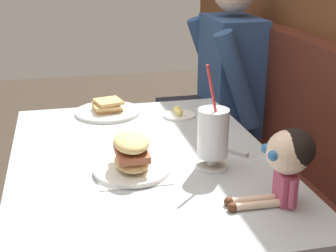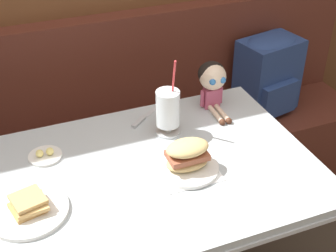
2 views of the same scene
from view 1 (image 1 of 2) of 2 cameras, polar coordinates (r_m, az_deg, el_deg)
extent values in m
cube|color=#B2BCC1|center=(1.48, -2.96, -4.34)|extent=(1.10, 0.80, 0.03)
cube|color=#B7BABF|center=(1.49, -2.95, -5.14)|extent=(1.11, 0.81, 0.02)
cylinder|color=white|center=(1.88, -7.19, 1.68)|extent=(0.25, 0.25, 0.01)
cube|color=tan|center=(1.87, -7.24, 2.07)|extent=(0.11, 0.11, 0.01)
cube|color=tan|center=(1.86, -7.39, 2.40)|extent=(0.10, 0.10, 0.01)
cube|color=tan|center=(1.86, -7.11, 2.90)|extent=(0.12, 0.12, 0.01)
cylinder|color=silver|center=(1.41, 5.25, -4.79)|extent=(0.10, 0.10, 0.01)
cylinder|color=silver|center=(1.40, 5.27, -4.05)|extent=(0.03, 0.03, 0.03)
cylinder|color=silver|center=(1.37, 5.39, -0.81)|extent=(0.09, 0.09, 0.14)
cylinder|color=brown|center=(1.37, 5.38, -1.06)|extent=(0.08, 0.08, 0.13)
cylinder|color=#DB383D|center=(1.32, 5.52, 2.78)|extent=(0.01, 0.05, 0.22)
cube|color=white|center=(1.38, -4.31, -5.47)|extent=(0.20, 0.20, 0.00)
cylinder|color=white|center=(1.38, -4.32, -5.17)|extent=(0.22, 0.22, 0.01)
ellipsoid|color=tan|center=(1.37, -4.35, -4.24)|extent=(0.15, 0.10, 0.04)
cube|color=#995138|center=(1.36, -4.38, -3.17)|extent=(0.14, 0.09, 0.02)
ellipsoid|color=tan|center=(1.35, -4.41, -1.92)|extent=(0.15, 0.10, 0.04)
cylinder|color=white|center=(1.83, 1.34, 1.27)|extent=(0.12, 0.12, 0.01)
sphere|color=#F4E07A|center=(1.84, 1.12, 2.01)|extent=(0.03, 0.03, 0.03)
sphere|color=#F4E07A|center=(1.80, 1.36, 1.65)|extent=(0.03, 0.03, 0.03)
cube|color=silver|center=(1.47, 12.20, -4.36)|extent=(0.12, 0.10, 0.00)
cube|color=#B2B5BA|center=(1.51, 8.05, -3.07)|extent=(0.08, 0.07, 0.01)
cube|color=#B74C6B|center=(1.24, 13.78, -7.19)|extent=(0.07, 0.04, 0.08)
sphere|color=beige|center=(1.20, 14.16, -3.04)|extent=(0.11, 0.11, 0.11)
ellipsoid|color=black|center=(1.20, 14.72, -2.64)|extent=(0.12, 0.11, 0.10)
sphere|color=#2D6BB2|center=(1.19, 11.64, -2.65)|extent=(0.03, 0.03, 0.03)
sphere|color=#2D6BB2|center=(1.16, 12.45, -3.48)|extent=(0.03, 0.03, 0.03)
cylinder|color=beige|center=(1.24, 9.96, -8.65)|extent=(0.02, 0.12, 0.02)
cylinder|color=beige|center=(1.21, 10.42, -9.27)|extent=(0.02, 0.12, 0.02)
sphere|color=#4C2819|center=(1.22, 7.28, -8.97)|extent=(0.03, 0.03, 0.03)
sphere|color=#4C2819|center=(1.19, 7.70, -9.61)|extent=(0.03, 0.03, 0.03)
cylinder|color=#B74C6B|center=(1.27, 13.04, -6.19)|extent=(0.02, 0.02, 0.07)
cylinder|color=#B74C6B|center=(1.20, 14.59, -7.87)|extent=(0.02, 0.02, 0.07)
cube|color=#2D4C7F|center=(2.48, 7.49, 6.12)|extent=(0.38, 0.24, 0.58)
cube|color=#23232D|center=(2.49, 3.36, 1.01)|extent=(0.34, 0.36, 0.14)
cylinder|color=#2D4C7F|center=(2.67, 4.80, 7.87)|extent=(0.09, 0.25, 0.48)
cylinder|color=#2D4C7F|center=(2.25, 8.32, 5.35)|extent=(0.09, 0.25, 0.48)
camera|label=2|loc=(2.08, -47.54, 26.86)|focal=51.42mm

